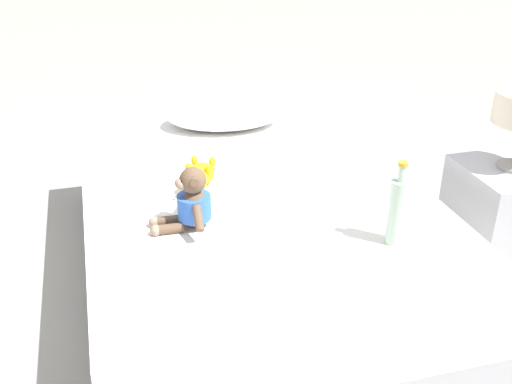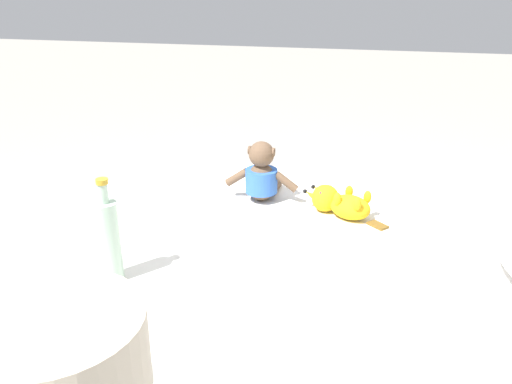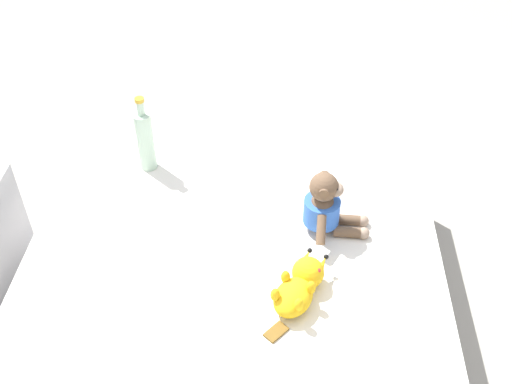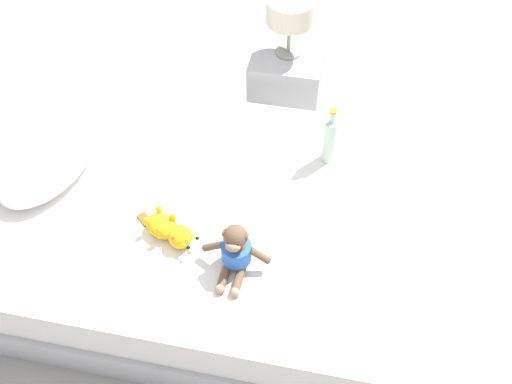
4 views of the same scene
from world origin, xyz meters
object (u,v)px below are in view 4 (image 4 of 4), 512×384
plush_yellow_creature (170,230)px  glass_bottle (329,140)px  nightstand (286,90)px  bed (198,228)px  bedside_lamp (290,13)px  plush_monkey (235,252)px  pillow (47,160)px

plush_yellow_creature → glass_bottle: 0.83m
nightstand → bed: bearing=166.0°
bed → plush_yellow_creature: 0.35m
plush_yellow_creature → bedside_lamp: 1.33m
glass_bottle → bedside_lamp: (0.69, 0.30, 0.19)m
plush_monkey → bed: bearing=41.4°
bed → plush_yellow_creature: size_ratio=6.07×
bed → pillow: 0.76m
bed → nightstand: nightstand is taller
plush_monkey → nightstand: size_ratio=0.55×
pillow → plush_monkey: bearing=-109.2°
pillow → nightstand: bearing=-43.7°
pillow → bedside_lamp: size_ratio=1.96×
plush_yellow_creature → nightstand: bearing=-13.3°
pillow → bedside_lamp: 1.42m
glass_bottle → plush_yellow_creature: bearing=134.2°
pillow → plush_monkey: plush_monkey is taller
nightstand → glass_bottle: bearing=-156.6°
plush_monkey → bedside_lamp: bedside_lamp is taller
glass_bottle → nightstand: 0.81m
pillow → nightstand: pillow is taller
plush_monkey → nightstand: (1.34, 0.00, -0.29)m
pillow → bed: bearing=-93.1°
bedside_lamp → plush_monkey: bearing=-179.9°
bedside_lamp → plush_yellow_creature: bearing=166.7°
nightstand → bedside_lamp: 0.51m
bed → bedside_lamp: 1.21m
plush_monkey → bedside_lamp: bearing=0.1°
pillow → bedside_lamp: bearing=-43.7°
glass_bottle → bedside_lamp: bearing=23.4°
bed → bedside_lamp: bedside_lamp is taller
bed → pillow: (0.04, 0.70, 0.29)m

